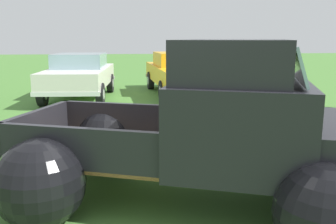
{
  "coord_description": "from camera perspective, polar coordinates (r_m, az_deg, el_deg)",
  "views": [
    {
      "loc": [
        -0.62,
        -4.14,
        1.94
      ],
      "look_at": [
        0.0,
        1.8,
        0.72
      ],
      "focal_mm": 39.12,
      "sensor_mm": 36.0,
      "label": 1
    }
  ],
  "objects": [
    {
      "name": "vintage_pickup_truck",
      "position": [
        4.29,
        7.56,
        -4.58
      ],
      "size": [
        5.0,
        3.85,
        1.96
      ],
      "rotation": [
        0.0,
        0.0,
        -0.34
      ],
      "color": "black",
      "rests_on": "ground"
    },
    {
      "name": "ground_plane",
      "position": [
        4.61,
        2.37,
        -13.36
      ],
      "size": [
        80.0,
        80.0,
        0.0
      ],
      "primitive_type": "plane",
      "color": "#477A33"
    },
    {
      "name": "show_car_1",
      "position": [
        12.71,
        1.7,
        6.32
      ],
      "size": [
        2.12,
        4.68,
        1.43
      ],
      "rotation": [
        0.0,
        0.0,
        -1.5
      ],
      "color": "black",
      "rests_on": "ground"
    },
    {
      "name": "show_car_0",
      "position": [
        12.15,
        -13.6,
        5.75
      ],
      "size": [
        2.07,
        4.25,
        1.43
      ],
      "rotation": [
        0.0,
        0.0,
        -1.63
      ],
      "color": "black",
      "rests_on": "ground"
    }
  ]
}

